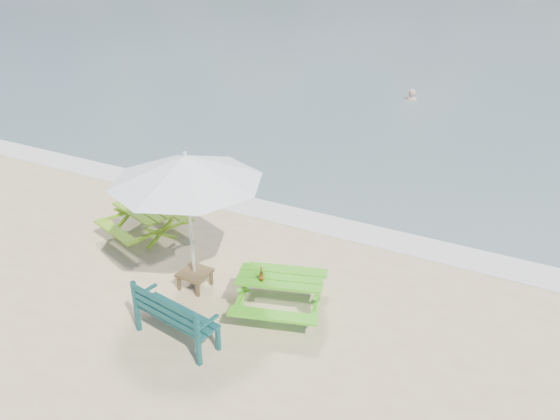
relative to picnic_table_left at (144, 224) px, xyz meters
The scene contains 8 objects.
foam_strip 3.38m from the picnic_table_left, 43.51° to the left, with size 22.00×0.90×0.01m, color silver.
picnic_table_left is the anchor object (origin of this frame).
picnic_table_right 3.87m from the picnic_table_left, 13.98° to the right, with size 1.85×1.96×0.69m.
park_bench 3.57m from the picnic_table_left, 41.67° to the right, with size 1.53×0.72×0.91m.
side_table 2.31m from the picnic_table_left, 27.04° to the right, with size 0.53×0.53×0.34m.
patio_umbrella 3.07m from the picnic_table_left, 27.04° to the right, with size 2.66×2.66×2.59m.
beer_bottle 3.75m from the picnic_table_left, 18.55° to the right, with size 0.07×0.07×0.26m.
swimmer 13.77m from the picnic_table_left, 81.63° to the left, with size 0.61×0.41×1.64m.
Camera 1 is at (4.87, -5.43, 5.77)m, focal length 35.00 mm.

